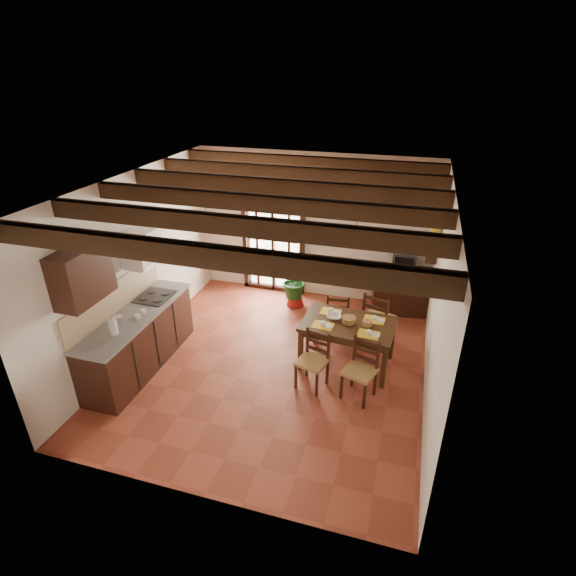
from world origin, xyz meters
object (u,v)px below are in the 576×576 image
at_px(kitchen_counter, 139,339).
at_px(chair_near_right, 359,380).
at_px(sideboard, 401,291).
at_px(pendant_lamp, 356,236).
at_px(chair_near_left, 312,370).
at_px(chair_far_right, 377,328).
at_px(dining_table, 348,328).
at_px(chair_far_left, 337,323).
at_px(potted_plant, 295,279).
at_px(crt_tv, 405,261).

relative_size(kitchen_counter, chair_near_right, 2.54).
bearing_deg(sideboard, pendant_lamp, -118.91).
xyz_separation_m(kitchen_counter, chair_near_right, (3.31, 0.21, -0.20)).
height_order(chair_near_left, chair_far_right, chair_far_right).
xyz_separation_m(dining_table, chair_far_left, (-0.29, 0.72, -0.38)).
distance_m(chair_near_right, pendant_lamp, 2.00).
xyz_separation_m(kitchen_counter, chair_far_left, (2.73, 1.65, -0.21)).
bearing_deg(sideboard, chair_near_right, -106.59).
relative_size(chair_near_left, chair_far_left, 1.03).
distance_m(chair_near_right, potted_plant, 2.79).
bearing_deg(dining_table, potted_plant, 132.85).
relative_size(chair_near_left, pendant_lamp, 1.02).
bearing_deg(potted_plant, chair_far_left, -41.22).
bearing_deg(chair_far_right, dining_table, 78.19).
relative_size(chair_near_right, crt_tv, 2.12).
xyz_separation_m(kitchen_counter, crt_tv, (3.70, 2.82, 0.57)).
bearing_deg(kitchen_counter, chair_near_right, 3.69).
xyz_separation_m(chair_near_right, pendant_lamp, (-0.29, 0.82, 1.80)).
bearing_deg(potted_plant, chair_near_right, -55.86).
distance_m(chair_near_left, crt_tv, 2.87).
relative_size(chair_near_left, crt_tv, 2.06).
relative_size(dining_table, crt_tv, 3.41).
bearing_deg(pendant_lamp, chair_near_right, -70.34).
xyz_separation_m(sideboard, potted_plant, (-1.94, -0.32, 0.14)).
bearing_deg(chair_near_right, kitchen_counter, -158.19).
xyz_separation_m(dining_table, potted_plant, (-1.26, 1.57, -0.07)).
bearing_deg(crt_tv, chair_far_left, -128.20).
bearing_deg(chair_far_right, sideboard, -85.17).
distance_m(chair_far_right, pendant_lamp, 1.90).
bearing_deg(chair_near_right, pendant_lamp, 127.78).
height_order(kitchen_counter, dining_table, kitchen_counter).
bearing_deg(kitchen_counter, dining_table, 17.18).
bearing_deg(chair_far_left, chair_far_right, 169.09).
distance_m(potted_plant, pendant_lamp, 2.46).
relative_size(dining_table, chair_far_right, 1.45).
xyz_separation_m(chair_near_right, potted_plant, (-1.56, 2.29, 0.29)).
bearing_deg(dining_table, crt_tv, 74.42).
xyz_separation_m(chair_near_left, potted_plant, (-0.88, 2.25, 0.30)).
bearing_deg(potted_plant, pendant_lamp, -49.42).
distance_m(chair_near_right, sideboard, 2.64).
relative_size(potted_plant, pendant_lamp, 2.16).
bearing_deg(crt_tv, kitchen_counter, -141.32).
distance_m(chair_near_right, crt_tv, 2.74).
bearing_deg(chair_near_right, crt_tv, 99.76).
height_order(kitchen_counter, sideboard, kitchen_counter).
distance_m(chair_far_left, pendant_lamp, 1.94).
distance_m(chair_far_left, chair_far_right, 0.68).
bearing_deg(chair_far_right, chair_far_left, 13.88).
distance_m(kitchen_counter, dining_table, 3.17).
distance_m(chair_far_left, crt_tv, 1.70).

